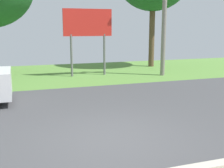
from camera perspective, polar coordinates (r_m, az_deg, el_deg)
ground_plane at (r=9.62m, az=-5.87°, el=-4.69°), size 40.00×22.00×0.20m
utility_pole at (r=15.66m, az=10.35°, el=13.98°), size 1.80×0.24×6.39m
roadside_billboard at (r=15.38m, az=-4.82°, el=11.11°), size 2.60×0.12×3.50m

